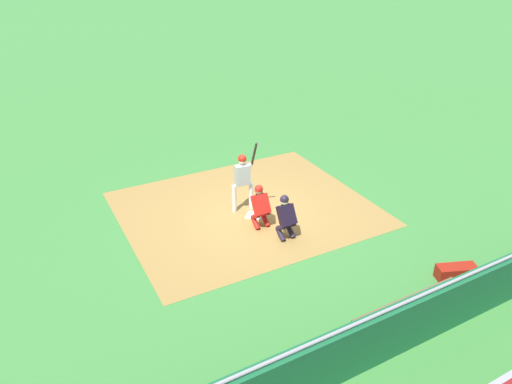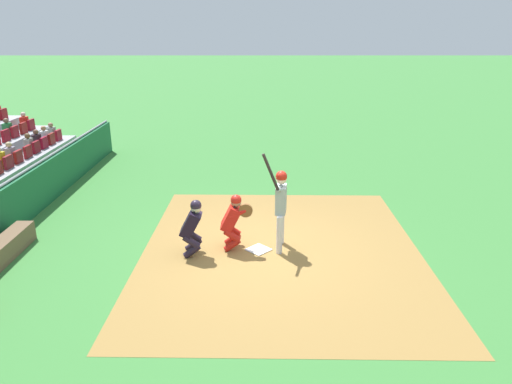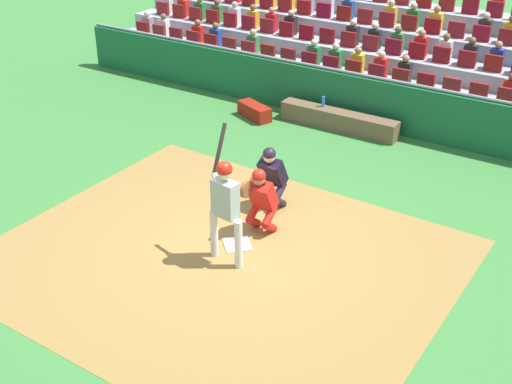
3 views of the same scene
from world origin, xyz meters
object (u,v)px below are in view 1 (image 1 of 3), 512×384
object	(u,v)px
batter_at_plate	(243,176)
equipment_duffel_bag	(456,272)
home_plate_umpire	(286,215)
home_plate_marker	(254,216)
catcher_crouching	(260,204)
water_bottle_on_bench	(430,293)
dugout_bench	(409,311)

from	to	relation	value
batter_at_plate	equipment_duffel_bag	size ratio (longest dim) A/B	2.36
equipment_duffel_bag	home_plate_umpire	bearing A→B (deg)	148.53
home_plate_marker	catcher_crouching	world-z (taller)	catcher_crouching
equipment_duffel_bag	water_bottle_on_bench	bearing A→B (deg)	-138.28
equipment_duffel_bag	batter_at_plate	bearing A→B (deg)	140.15
catcher_crouching	equipment_duffel_bag	world-z (taller)	catcher_crouching
home_plate_marker	dugout_bench	size ratio (longest dim) A/B	0.15
batter_at_plate	dugout_bench	world-z (taller)	batter_at_plate
batter_at_plate	equipment_duffel_bag	world-z (taller)	batter_at_plate
home_plate_marker	catcher_crouching	bearing A→B (deg)	-100.97
catcher_crouching	equipment_duffel_bag	distance (m)	5.27
catcher_crouching	water_bottle_on_bench	world-z (taller)	catcher_crouching
batter_at_plate	home_plate_umpire	size ratio (longest dim) A/B	1.77
home_plate_marker	dugout_bench	world-z (taller)	dugout_bench
batter_at_plate	dugout_bench	distance (m)	6.01
water_bottle_on_bench	equipment_duffel_bag	xyz separation A→B (m)	(1.55, 0.56, -0.39)
home_plate_umpire	water_bottle_on_bench	distance (m)	4.20
water_bottle_on_bench	home_plate_umpire	bearing A→B (deg)	104.71
home_plate_umpire	dugout_bench	world-z (taller)	home_plate_umpire
batter_at_plate	water_bottle_on_bench	world-z (taller)	batter_at_plate
batter_at_plate	water_bottle_on_bench	bearing A→B (deg)	-77.10
home_plate_marker	catcher_crouching	xyz separation A→B (m)	(-0.11, -0.55, 0.70)
home_plate_marker	catcher_crouching	size ratio (longest dim) A/B	0.34
dugout_bench	batter_at_plate	bearing A→B (deg)	98.79
home_plate_marker	home_plate_umpire	distance (m)	1.57
home_plate_marker	equipment_duffel_bag	size ratio (longest dim) A/B	0.46
home_plate_marker	water_bottle_on_bench	xyz separation A→B (m)	(1.26, -5.47, 0.55)
home_plate_umpire	equipment_duffel_bag	xyz separation A→B (m)	(2.62, -3.50, -0.52)
home_plate_umpire	dugout_bench	xyz separation A→B (m)	(0.61, -3.99, -0.47)
water_bottle_on_bench	equipment_duffel_bag	distance (m)	1.70
home_plate_umpire	home_plate_marker	bearing A→B (deg)	97.73
catcher_crouching	water_bottle_on_bench	size ratio (longest dim) A/B	5.05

